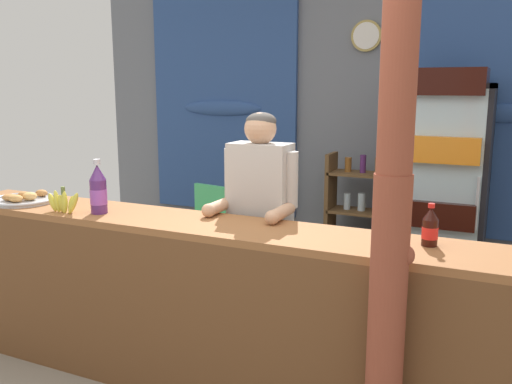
{
  "coord_description": "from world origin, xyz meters",
  "views": [
    {
      "loc": [
        1.42,
        -2.11,
        1.73
      ],
      "look_at": [
        0.04,
        0.83,
        1.09
      ],
      "focal_mm": 38.32,
      "sensor_mm": 36.0,
      "label": 1
    }
  ],
  "objects_px": {
    "bottle_shelf_rack": "(354,214)",
    "pastry_tray": "(23,199)",
    "soda_bottle_grape_soda": "(98,191)",
    "soda_bottle_cola": "(430,228)",
    "banana_bunch": "(64,203)",
    "shopkeeper": "(260,211)",
    "drink_fridge": "(444,176)",
    "stall_counter": "(228,301)",
    "timber_post": "(393,188)",
    "plastic_lawn_chair": "(204,229)"
  },
  "relations": [
    {
      "from": "timber_post",
      "to": "banana_bunch",
      "type": "relative_size",
      "value": 10.19
    },
    {
      "from": "plastic_lawn_chair",
      "to": "bottle_shelf_rack",
      "type": "bearing_deg",
      "value": 29.76
    },
    {
      "from": "soda_bottle_grape_soda",
      "to": "stall_counter",
      "type": "bearing_deg",
      "value": -2.67
    },
    {
      "from": "drink_fridge",
      "to": "pastry_tray",
      "type": "distance_m",
      "value": 3.14
    },
    {
      "from": "pastry_tray",
      "to": "drink_fridge",
      "type": "bearing_deg",
      "value": 41.1
    },
    {
      "from": "timber_post",
      "to": "shopkeeper",
      "type": "height_order",
      "value": "timber_post"
    },
    {
      "from": "pastry_tray",
      "to": "soda_bottle_grape_soda",
      "type": "bearing_deg",
      "value": -2.96
    },
    {
      "from": "timber_post",
      "to": "bottle_shelf_rack",
      "type": "relative_size",
      "value": 2.43
    },
    {
      "from": "pastry_tray",
      "to": "bottle_shelf_rack",
      "type": "bearing_deg",
      "value": 53.84
    },
    {
      "from": "bottle_shelf_rack",
      "to": "soda_bottle_grape_soda",
      "type": "relative_size",
      "value": 3.53
    },
    {
      "from": "banana_bunch",
      "to": "shopkeeper",
      "type": "bearing_deg",
      "value": 27.02
    },
    {
      "from": "drink_fridge",
      "to": "banana_bunch",
      "type": "distance_m",
      "value": 2.89
    },
    {
      "from": "soda_bottle_grape_soda",
      "to": "banana_bunch",
      "type": "height_order",
      "value": "soda_bottle_grape_soda"
    },
    {
      "from": "drink_fridge",
      "to": "soda_bottle_cola",
      "type": "relative_size",
      "value": 9.15
    },
    {
      "from": "plastic_lawn_chair",
      "to": "soda_bottle_grape_soda",
      "type": "relative_size",
      "value": 2.67
    },
    {
      "from": "drink_fridge",
      "to": "shopkeeper",
      "type": "height_order",
      "value": "drink_fridge"
    },
    {
      "from": "drink_fridge",
      "to": "bottle_shelf_rack",
      "type": "distance_m",
      "value": 0.88
    },
    {
      "from": "shopkeeper",
      "to": "soda_bottle_cola",
      "type": "relative_size",
      "value": 7.76
    },
    {
      "from": "shopkeeper",
      "to": "soda_bottle_grape_soda",
      "type": "xyz_separation_m",
      "value": [
        -0.84,
        -0.45,
        0.13
      ]
    },
    {
      "from": "drink_fridge",
      "to": "shopkeeper",
      "type": "distance_m",
      "value": 1.86
    },
    {
      "from": "stall_counter",
      "to": "banana_bunch",
      "type": "xyz_separation_m",
      "value": [
        -1.08,
        -0.04,
        0.44
      ]
    },
    {
      "from": "shopkeeper",
      "to": "pastry_tray",
      "type": "bearing_deg",
      "value": -164.29
    },
    {
      "from": "pastry_tray",
      "to": "soda_bottle_cola",
      "type": "bearing_deg",
      "value": 2.28
    },
    {
      "from": "stall_counter",
      "to": "banana_bunch",
      "type": "distance_m",
      "value": 1.17
    },
    {
      "from": "drink_fridge",
      "to": "soda_bottle_grape_soda",
      "type": "bearing_deg",
      "value": -129.19
    },
    {
      "from": "banana_bunch",
      "to": "soda_bottle_cola",
      "type": "bearing_deg",
      "value": 5.81
    },
    {
      "from": "soda_bottle_grape_soda",
      "to": "shopkeeper",
      "type": "bearing_deg",
      "value": 28.46
    },
    {
      "from": "stall_counter",
      "to": "drink_fridge",
      "type": "distance_m",
      "value": 2.33
    },
    {
      "from": "stall_counter",
      "to": "timber_post",
      "type": "bearing_deg",
      "value": -14.36
    },
    {
      "from": "timber_post",
      "to": "stall_counter",
      "type": "bearing_deg",
      "value": 165.64
    },
    {
      "from": "pastry_tray",
      "to": "banana_bunch",
      "type": "distance_m",
      "value": 0.47
    },
    {
      "from": "plastic_lawn_chair",
      "to": "soda_bottle_grape_soda",
      "type": "distance_m",
      "value": 1.7
    },
    {
      "from": "plastic_lawn_chair",
      "to": "soda_bottle_grape_soda",
      "type": "height_order",
      "value": "soda_bottle_grape_soda"
    },
    {
      "from": "shopkeeper",
      "to": "plastic_lawn_chair",
      "type": "bearing_deg",
      "value": 133.35
    },
    {
      "from": "soda_bottle_grape_soda",
      "to": "pastry_tray",
      "type": "relative_size",
      "value": 0.79
    },
    {
      "from": "timber_post",
      "to": "bottle_shelf_rack",
      "type": "bearing_deg",
      "value": 107.96
    },
    {
      "from": "stall_counter",
      "to": "drink_fridge",
      "type": "relative_size",
      "value": 2.15
    },
    {
      "from": "stall_counter",
      "to": "soda_bottle_grape_soda",
      "type": "xyz_separation_m",
      "value": [
        -0.88,
        0.04,
        0.52
      ]
    },
    {
      "from": "plastic_lawn_chair",
      "to": "shopkeeper",
      "type": "bearing_deg",
      "value": -46.65
    },
    {
      "from": "bottle_shelf_rack",
      "to": "pastry_tray",
      "type": "height_order",
      "value": "bottle_shelf_rack"
    },
    {
      "from": "soda_bottle_cola",
      "to": "banana_bunch",
      "type": "relative_size",
      "value": 0.75
    },
    {
      "from": "timber_post",
      "to": "soda_bottle_grape_soda",
      "type": "bearing_deg",
      "value": 171.38
    },
    {
      "from": "shopkeeper",
      "to": "soda_bottle_grape_soda",
      "type": "height_order",
      "value": "shopkeeper"
    },
    {
      "from": "drink_fridge",
      "to": "banana_bunch",
      "type": "height_order",
      "value": "drink_fridge"
    },
    {
      "from": "bottle_shelf_rack",
      "to": "pastry_tray",
      "type": "bearing_deg",
      "value": -126.16
    },
    {
      "from": "plastic_lawn_chair",
      "to": "banana_bunch",
      "type": "relative_size",
      "value": 3.18
    },
    {
      "from": "plastic_lawn_chair",
      "to": "soda_bottle_cola",
      "type": "distance_m",
      "value": 2.59
    },
    {
      "from": "soda_bottle_cola",
      "to": "pastry_tray",
      "type": "relative_size",
      "value": 0.5
    },
    {
      "from": "soda_bottle_grape_soda",
      "to": "banana_bunch",
      "type": "relative_size",
      "value": 1.19
    },
    {
      "from": "plastic_lawn_chair",
      "to": "pastry_tray",
      "type": "xyz_separation_m",
      "value": [
        -0.44,
        -1.53,
        0.52
      ]
    }
  ]
}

